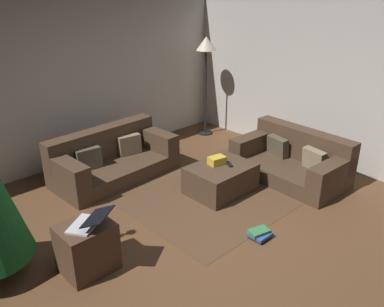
{
  "coord_description": "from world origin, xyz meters",
  "views": [
    {
      "loc": [
        -2.59,
        -2.57,
        2.74
      ],
      "look_at": [
        0.56,
        0.76,
        0.75
      ],
      "focal_mm": 37.54,
      "sensor_mm": 36.0,
      "label": 1
    }
  ],
  "objects_px": {
    "couch_right": "(293,160)",
    "corner_lamp": "(206,52)",
    "ottoman": "(221,179)",
    "side_table": "(87,248)",
    "tv_remote": "(229,164)",
    "book_stack": "(260,234)",
    "gift_box": "(217,160)",
    "laptop": "(89,222)",
    "couch_left": "(111,159)"
  },
  "relations": [
    {
      "from": "couch_right",
      "to": "corner_lamp",
      "type": "xyz_separation_m",
      "value": [
        0.36,
        2.21,
        1.29
      ]
    },
    {
      "from": "ottoman",
      "to": "side_table",
      "type": "xyz_separation_m",
      "value": [
        -2.19,
        -0.19,
        0.07
      ]
    },
    {
      "from": "couch_right",
      "to": "tv_remote",
      "type": "bearing_deg",
      "value": 72.68
    },
    {
      "from": "book_stack",
      "to": "gift_box",
      "type": "bearing_deg",
      "value": 67.08
    },
    {
      "from": "side_table",
      "to": "corner_lamp",
      "type": "distance_m",
      "value": 4.38
    },
    {
      "from": "ottoman",
      "to": "side_table",
      "type": "distance_m",
      "value": 2.2
    },
    {
      "from": "laptop",
      "to": "book_stack",
      "type": "height_order",
      "value": "laptop"
    },
    {
      "from": "tv_remote",
      "to": "corner_lamp",
      "type": "xyz_separation_m",
      "value": [
        1.39,
        1.84,
        1.15
      ]
    },
    {
      "from": "couch_left",
      "to": "book_stack",
      "type": "bearing_deg",
      "value": 94.74
    },
    {
      "from": "couch_left",
      "to": "side_table",
      "type": "relative_size",
      "value": 3.56
    },
    {
      "from": "tv_remote",
      "to": "book_stack",
      "type": "distance_m",
      "value": 1.22
    },
    {
      "from": "tv_remote",
      "to": "side_table",
      "type": "bearing_deg",
      "value": -150.8
    },
    {
      "from": "corner_lamp",
      "to": "ottoman",
      "type": "bearing_deg",
      "value": -129.84
    },
    {
      "from": "couch_left",
      "to": "tv_remote",
      "type": "bearing_deg",
      "value": 118.37
    },
    {
      "from": "couch_left",
      "to": "side_table",
      "type": "height_order",
      "value": "couch_left"
    },
    {
      "from": "gift_box",
      "to": "laptop",
      "type": "distance_m",
      "value": 2.19
    },
    {
      "from": "side_table",
      "to": "gift_box",
      "type": "bearing_deg",
      "value": 7.19
    },
    {
      "from": "couch_left",
      "to": "side_table",
      "type": "bearing_deg",
      "value": 47.75
    },
    {
      "from": "laptop",
      "to": "corner_lamp",
      "type": "distance_m",
      "value": 4.29
    },
    {
      "from": "ottoman",
      "to": "laptop",
      "type": "distance_m",
      "value": 2.21
    },
    {
      "from": "tv_remote",
      "to": "corner_lamp",
      "type": "bearing_deg",
      "value": 78.78
    },
    {
      "from": "ottoman",
      "to": "gift_box",
      "type": "relative_size",
      "value": 3.9
    },
    {
      "from": "tv_remote",
      "to": "side_table",
      "type": "relative_size",
      "value": 0.31
    },
    {
      "from": "ottoman",
      "to": "couch_right",
      "type": "bearing_deg",
      "value": -20.43
    },
    {
      "from": "ottoman",
      "to": "book_stack",
      "type": "relative_size",
      "value": 3.27
    },
    {
      "from": "couch_right",
      "to": "corner_lamp",
      "type": "distance_m",
      "value": 2.58
    },
    {
      "from": "couch_left",
      "to": "couch_right",
      "type": "height_order",
      "value": "couch_left"
    },
    {
      "from": "couch_left",
      "to": "corner_lamp",
      "type": "relative_size",
      "value": 1.02
    },
    {
      "from": "side_table",
      "to": "laptop",
      "type": "bearing_deg",
      "value": -56.84
    },
    {
      "from": "laptop",
      "to": "tv_remote",
      "type": "bearing_deg",
      "value": 4.73
    },
    {
      "from": "side_table",
      "to": "ottoman",
      "type": "bearing_deg",
      "value": 5.07
    },
    {
      "from": "tv_remote",
      "to": "laptop",
      "type": "distance_m",
      "value": 2.28
    },
    {
      "from": "tv_remote",
      "to": "corner_lamp",
      "type": "relative_size",
      "value": 0.09
    },
    {
      "from": "laptop",
      "to": "book_stack",
      "type": "distance_m",
      "value": 1.94
    },
    {
      "from": "gift_box",
      "to": "tv_remote",
      "type": "distance_m",
      "value": 0.18
    },
    {
      "from": "ottoman",
      "to": "tv_remote",
      "type": "distance_m",
      "value": 0.24
    },
    {
      "from": "couch_left",
      "to": "laptop",
      "type": "distance_m",
      "value": 2.2
    },
    {
      "from": "couch_left",
      "to": "corner_lamp",
      "type": "height_order",
      "value": "corner_lamp"
    },
    {
      "from": "laptop",
      "to": "corner_lamp",
      "type": "xyz_separation_m",
      "value": [
        3.65,
        2.03,
        0.98
      ]
    },
    {
      "from": "couch_left",
      "to": "ottoman",
      "type": "xyz_separation_m",
      "value": [
        0.82,
        -1.47,
        -0.08
      ]
    },
    {
      "from": "ottoman",
      "to": "corner_lamp",
      "type": "height_order",
      "value": "corner_lamp"
    },
    {
      "from": "couch_right",
      "to": "laptop",
      "type": "bearing_deg",
      "value": 89.16
    },
    {
      "from": "gift_box",
      "to": "side_table",
      "type": "bearing_deg",
      "value": -172.81
    },
    {
      "from": "couch_right",
      "to": "gift_box",
      "type": "relative_size",
      "value": 7.31
    },
    {
      "from": "side_table",
      "to": "couch_left",
      "type": "bearing_deg",
      "value": 50.56
    },
    {
      "from": "couch_left",
      "to": "tv_remote",
      "type": "distance_m",
      "value": 1.79
    },
    {
      "from": "gift_box",
      "to": "book_stack",
      "type": "xyz_separation_m",
      "value": [
        -0.49,
        -1.15,
        -0.4
      ]
    },
    {
      "from": "laptop",
      "to": "gift_box",
      "type": "bearing_deg",
      "value": 8.57
    },
    {
      "from": "couch_right",
      "to": "tv_remote",
      "type": "height_order",
      "value": "couch_right"
    },
    {
      "from": "couch_left",
      "to": "couch_right",
      "type": "relative_size",
      "value": 1.12
    }
  ]
}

